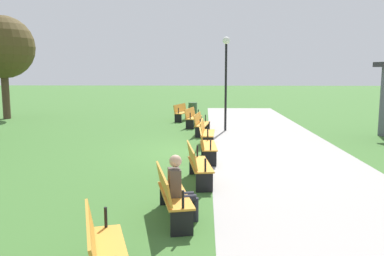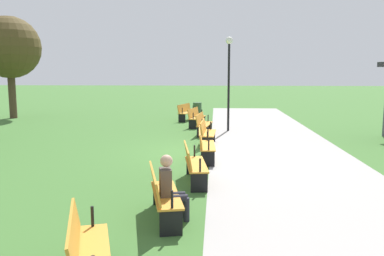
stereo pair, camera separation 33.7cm
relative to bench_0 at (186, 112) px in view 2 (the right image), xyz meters
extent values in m
plane|color=#3D6B2D|center=(8.36, 1.36, -0.47)|extent=(120.00, 120.00, 0.00)
cube|color=#A39E99|center=(8.36, 3.64, -0.47)|extent=(31.37, 4.47, 0.01)
cube|color=orange|center=(0.02, 0.06, -0.02)|extent=(1.74, 0.93, 0.04)
cube|color=orange|center=(-0.04, -0.13, 0.22)|extent=(1.64, 0.61, 0.40)
cube|color=black|center=(-0.73, 0.30, -0.25)|extent=(0.17, 0.37, 0.43)
cylinder|color=black|center=(-0.72, 0.32, 0.14)|extent=(0.06, 0.06, 0.30)
cube|color=black|center=(0.77, -0.17, -0.25)|extent=(0.17, 0.37, 0.43)
cylinder|color=black|center=(0.77, -0.15, 0.14)|extent=(0.06, 0.06, 0.30)
cube|color=orange|center=(2.36, 0.70, -0.02)|extent=(1.74, 0.80, 0.04)
cube|color=orange|center=(2.31, 0.50, 0.22)|extent=(1.67, 0.47, 0.40)
cube|color=black|center=(1.59, 0.87, -0.25)|extent=(0.14, 0.38, 0.43)
cylinder|color=black|center=(1.60, 0.89, 0.14)|extent=(0.05, 0.05, 0.30)
cube|color=black|center=(3.12, 0.53, -0.25)|extent=(0.14, 0.38, 0.43)
cylinder|color=black|center=(3.13, 0.55, 0.14)|extent=(0.05, 0.05, 0.30)
cube|color=orange|center=(4.74, 1.12, -0.02)|extent=(1.73, 0.66, 0.04)
cube|color=orange|center=(4.71, 0.92, 0.22)|extent=(1.69, 0.33, 0.40)
cube|color=black|center=(3.96, 1.22, -0.25)|extent=(0.11, 0.38, 0.43)
cylinder|color=black|center=(3.96, 1.24, 0.14)|extent=(0.05, 0.05, 0.30)
cube|color=black|center=(5.52, 1.02, -0.25)|extent=(0.11, 0.38, 0.43)
cylinder|color=black|center=(5.52, 1.04, 0.14)|extent=(0.05, 0.05, 0.30)
cube|color=orange|center=(7.15, 1.33, -0.02)|extent=(1.70, 0.51, 0.04)
cube|color=orange|center=(7.14, 1.13, 0.22)|extent=(1.69, 0.18, 0.40)
cube|color=black|center=(6.37, 1.37, -0.25)|extent=(0.08, 0.38, 0.43)
cylinder|color=black|center=(6.37, 1.39, 0.14)|extent=(0.05, 0.05, 0.30)
cube|color=black|center=(7.93, 1.30, -0.25)|extent=(0.08, 0.38, 0.43)
cylinder|color=black|center=(7.93, 1.32, 0.14)|extent=(0.05, 0.05, 0.30)
cube|color=orange|center=(9.57, 1.33, -0.02)|extent=(1.70, 0.51, 0.04)
cube|color=orange|center=(9.58, 1.13, 0.22)|extent=(1.69, 0.18, 0.40)
cube|color=black|center=(8.79, 1.30, -0.25)|extent=(0.08, 0.38, 0.43)
cylinder|color=black|center=(8.79, 1.32, 0.14)|extent=(0.05, 0.05, 0.30)
cube|color=black|center=(10.35, 1.37, -0.25)|extent=(0.08, 0.38, 0.43)
cylinder|color=black|center=(10.35, 1.39, 0.14)|extent=(0.05, 0.05, 0.30)
cube|color=orange|center=(11.98, 1.12, -0.02)|extent=(1.73, 0.66, 0.04)
cube|color=orange|center=(12.01, 0.92, 0.22)|extent=(1.69, 0.33, 0.40)
cube|color=black|center=(11.20, 1.02, -0.25)|extent=(0.11, 0.38, 0.43)
cylinder|color=black|center=(11.20, 1.04, 0.14)|extent=(0.05, 0.05, 0.30)
cube|color=black|center=(12.76, 1.22, -0.25)|extent=(0.11, 0.38, 0.43)
cylinder|color=black|center=(12.75, 1.24, 0.14)|extent=(0.05, 0.05, 0.30)
cube|color=orange|center=(14.36, 0.70, -0.02)|extent=(1.74, 0.80, 0.04)
cube|color=orange|center=(14.41, 0.50, 0.22)|extent=(1.67, 0.47, 0.40)
cube|color=black|center=(13.60, 0.53, -0.25)|extent=(0.14, 0.38, 0.43)
cylinder|color=black|center=(13.59, 0.55, 0.14)|extent=(0.05, 0.05, 0.30)
cube|color=black|center=(15.13, 0.87, -0.25)|extent=(0.14, 0.38, 0.43)
cylinder|color=black|center=(15.12, 0.89, 0.14)|extent=(0.05, 0.05, 0.30)
cube|color=orange|center=(16.70, 0.06, -0.02)|extent=(1.74, 0.93, 0.04)
cube|color=orange|center=(16.76, -0.13, 0.22)|extent=(1.64, 0.61, 0.40)
cube|color=black|center=(15.95, -0.17, -0.25)|extent=(0.17, 0.37, 0.43)
cylinder|color=black|center=(15.95, -0.15, 0.14)|extent=(0.06, 0.06, 0.30)
cube|color=#4C4238|center=(14.47, 0.70, 0.23)|extent=(0.36, 0.27, 0.50)
sphere|color=tan|center=(14.47, 0.72, 0.62)|extent=(0.22, 0.22, 0.22)
cylinder|color=#23232D|center=(14.34, 0.86, -0.04)|extent=(0.21, 0.38, 0.13)
cylinder|color=#23232D|center=(14.30, 1.03, -0.25)|extent=(0.13, 0.13, 0.43)
cylinder|color=#23232D|center=(14.52, 0.90, -0.04)|extent=(0.21, 0.38, 0.13)
cylinder|color=#23232D|center=(14.48, 1.07, -0.25)|extent=(0.13, 0.13, 0.43)
cylinder|color=#4C3828|center=(-0.60, -9.87, 0.95)|extent=(0.40, 0.40, 2.83)
sphere|color=#4C3D1E|center=(-0.60, -9.87, 3.47)|extent=(3.41, 3.41, 3.41)
cylinder|color=black|center=(3.55, 2.13, 1.44)|extent=(0.10, 0.10, 3.82)
sphere|color=white|center=(3.55, 2.13, 3.49)|extent=(0.32, 0.32, 0.32)
cylinder|color=#2D512D|center=(-1.42, 0.52, -0.04)|extent=(0.49, 0.49, 0.87)
camera|label=1|loc=(21.28, 1.24, 2.18)|focal=37.40mm
camera|label=2|loc=(21.26, 1.58, 2.18)|focal=37.40mm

